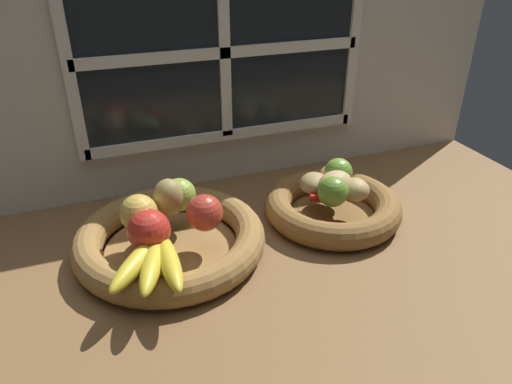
% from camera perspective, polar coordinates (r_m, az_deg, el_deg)
% --- Properties ---
extents(ground_plane, '(1.40, 0.90, 0.03)m').
position_cam_1_polar(ground_plane, '(0.96, 1.68, -6.45)').
color(ground_plane, brown).
extents(back_wall, '(1.40, 0.05, 0.55)m').
position_cam_1_polar(back_wall, '(1.09, -4.13, 15.07)').
color(back_wall, silver).
rests_on(back_wall, ground_plane).
extents(fruit_bowl_left, '(0.36, 0.36, 0.06)m').
position_cam_1_polar(fruit_bowl_left, '(0.92, -10.27, -5.65)').
color(fruit_bowl_left, olive).
rests_on(fruit_bowl_left, ground_plane).
extents(fruit_bowl_right, '(0.29, 0.29, 0.06)m').
position_cam_1_polar(fruit_bowl_right, '(1.02, 9.21, -1.77)').
color(fruit_bowl_right, brown).
rests_on(fruit_bowl_right, ground_plane).
extents(apple_red_front, '(0.07, 0.07, 0.07)m').
position_cam_1_polar(apple_red_front, '(0.83, -12.77, -4.53)').
color(apple_red_front, red).
rests_on(apple_red_front, fruit_bowl_left).
extents(apple_green_back, '(0.07, 0.07, 0.07)m').
position_cam_1_polar(apple_green_back, '(0.94, -9.22, -0.33)').
color(apple_green_back, '#8CAD3D').
rests_on(apple_green_back, fruit_bowl_left).
extents(apple_red_right, '(0.07, 0.07, 0.07)m').
position_cam_1_polar(apple_red_right, '(0.87, -6.24, -2.46)').
color(apple_red_right, '#B73828').
rests_on(apple_red_right, fruit_bowl_left).
extents(apple_golden_left, '(0.07, 0.07, 0.07)m').
position_cam_1_polar(apple_golden_left, '(0.89, -13.95, -2.47)').
color(apple_golden_left, gold).
rests_on(apple_golden_left, fruit_bowl_left).
extents(pear_brown, '(0.09, 0.09, 0.08)m').
position_cam_1_polar(pear_brown, '(0.92, -10.47, -0.65)').
color(pear_brown, olive).
rests_on(pear_brown, fruit_bowl_left).
extents(banana_bunch_front, '(0.13, 0.18, 0.03)m').
position_cam_1_polar(banana_bunch_front, '(0.79, -12.25, -8.05)').
color(banana_bunch_front, gold).
rests_on(banana_bunch_front, fruit_bowl_left).
extents(potato_back, '(0.08, 0.09, 0.04)m').
position_cam_1_polar(potato_back, '(1.03, 9.25, 1.97)').
color(potato_back, '#A38451').
rests_on(potato_back, fruit_bowl_right).
extents(potato_large, '(0.10, 0.08, 0.05)m').
position_cam_1_polar(potato_large, '(0.99, 9.45, 0.99)').
color(potato_large, tan).
rests_on(potato_large, fruit_bowl_right).
extents(potato_small, '(0.06, 0.06, 0.05)m').
position_cam_1_polar(potato_small, '(0.99, 11.82, 0.32)').
color(potato_small, tan).
rests_on(potato_small, fruit_bowl_right).
extents(potato_oblong, '(0.09, 0.09, 0.04)m').
position_cam_1_polar(potato_oblong, '(1.00, 7.00, 1.07)').
color(potato_oblong, '#A38451').
rests_on(potato_oblong, fruit_bowl_right).
extents(lime_near, '(0.06, 0.06, 0.06)m').
position_cam_1_polar(lime_near, '(0.95, 9.25, 0.03)').
color(lime_near, olive).
rests_on(lime_near, fruit_bowl_right).
extents(lime_far, '(0.06, 0.06, 0.06)m').
position_cam_1_polar(lime_far, '(1.03, 9.88, 2.37)').
color(lime_far, '#6B9E33').
rests_on(lime_far, fruit_bowl_right).
extents(chili_pepper, '(0.12, 0.06, 0.02)m').
position_cam_1_polar(chili_pepper, '(0.98, 10.22, -0.78)').
color(chili_pepper, red).
rests_on(chili_pepper, fruit_bowl_right).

